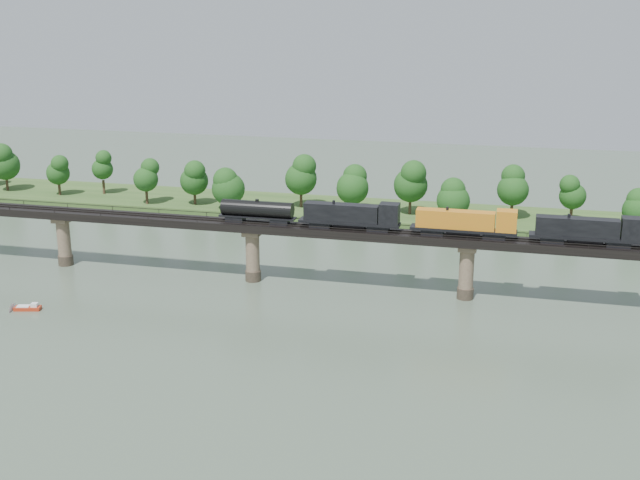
# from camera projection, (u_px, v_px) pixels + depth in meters

# --- Properties ---
(ground) EXTENTS (400.00, 400.00, 0.00)m
(ground) POSITION_uv_depth(u_px,v_px,m) (192.00, 341.00, 125.18)
(ground) COLOR #3D4E3E
(ground) RESTS_ON ground
(far_bank) EXTENTS (300.00, 24.00, 1.60)m
(far_bank) POSITION_uv_depth(u_px,v_px,m) (323.00, 209.00, 204.11)
(far_bank) COLOR #2F4E1F
(far_bank) RESTS_ON ground
(bridge) EXTENTS (236.00, 30.00, 11.50)m
(bridge) POSITION_uv_depth(u_px,v_px,m) (253.00, 253.00, 151.59)
(bridge) COLOR #473A2D
(bridge) RESTS_ON ground
(bridge_superstructure) EXTENTS (220.00, 4.90, 0.75)m
(bridge_superstructure) POSITION_uv_depth(u_px,v_px,m) (252.00, 221.00, 149.83)
(bridge_superstructure) COLOR black
(bridge_superstructure) RESTS_ON bridge
(far_treeline) EXTENTS (289.06, 17.54, 13.60)m
(far_treeline) POSITION_uv_depth(u_px,v_px,m) (286.00, 180.00, 199.63)
(far_treeline) COLOR #382619
(far_treeline) RESTS_ON far_bank
(freight_train) EXTENTS (74.95, 2.92, 5.16)m
(freight_train) POSITION_uv_depth(u_px,v_px,m) (426.00, 220.00, 141.61)
(freight_train) COLOR black
(freight_train) RESTS_ON bridge
(motorboat) EXTENTS (4.68, 2.64, 1.24)m
(motorboat) POSITION_uv_depth(u_px,v_px,m) (28.00, 308.00, 138.08)
(motorboat) COLOR #AF2C14
(motorboat) RESTS_ON ground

